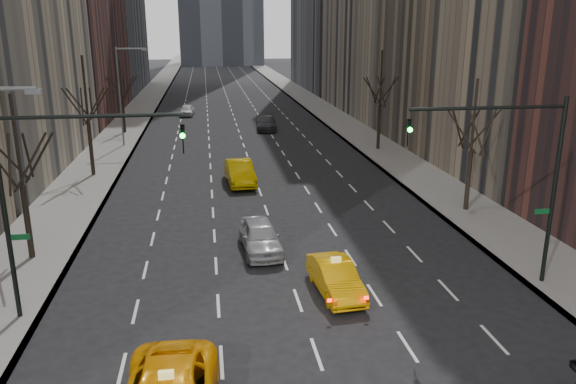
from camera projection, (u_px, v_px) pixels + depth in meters
name	position (u px, v px, depth m)	size (l,w,h in m)	color
sidewalk_left	(141.00, 109.00, 76.39)	(4.50, 320.00, 0.15)	slate
sidewalk_right	(317.00, 106.00, 79.79)	(4.50, 320.00, 0.15)	slate
tree_lw_b	(23.00, 186.00, 26.03)	(3.36, 3.50, 7.82)	black
tree_lw_c	(88.00, 123.00, 41.13)	(3.36, 3.50, 8.74)	black
tree_lw_d	(122.00, 100.00, 58.35)	(3.36, 3.50, 7.36)	black
tree_rw_b	(471.00, 152.00, 33.16)	(3.36, 3.50, 7.82)	black
tree_rw_c	(380.00, 106.00, 50.16)	(3.36, 3.50, 8.74)	black
traffic_mast_left	(50.00, 180.00, 20.23)	(6.69, 0.39, 8.00)	black
traffic_mast_right	(520.00, 163.00, 22.76)	(6.69, 0.39, 8.00)	black
streetlight_far	(123.00, 86.00, 51.29)	(2.83, 0.22, 9.00)	slate
taxi_sedan	(336.00, 278.00, 23.50)	(1.48, 4.24, 1.40)	#FFAF05
silver_sedan_ahead	(260.00, 236.00, 27.90)	(1.84, 4.57, 1.56)	#A1A4A9
far_taxi	(240.00, 172.00, 40.00)	(1.78, 5.11, 1.68)	#D8AC04
far_suv_grey	(267.00, 123.00, 61.26)	(2.12, 5.21, 1.51)	#313237
far_car_white	(187.00, 110.00, 71.37)	(1.63, 4.06, 1.38)	silver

